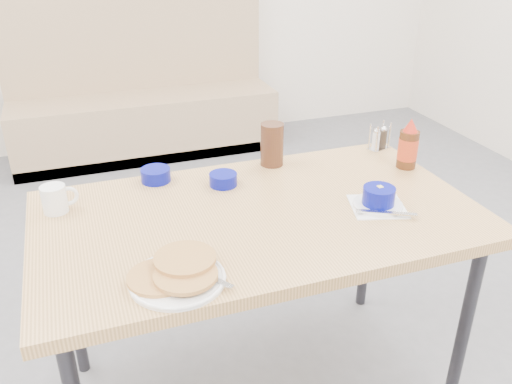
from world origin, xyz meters
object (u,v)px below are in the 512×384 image
object	(u,v)px
creamer_bowl	(156,175)
condiment_caddy	(379,140)
pancake_plate	(177,275)
grits_setting	(379,199)
booth_bench	(143,106)
dining_table	(259,229)
amber_tumbler	(272,144)
syrup_bottle	(408,147)
coffee_mug	(56,199)
butter_bowl	(223,179)

from	to	relation	value
creamer_bowl	condiment_caddy	world-z (taller)	condiment_caddy
pancake_plate	grits_setting	bearing A→B (deg)	14.05
booth_bench	dining_table	xyz separation A→B (m)	(0.00, -2.53, 0.35)
pancake_plate	amber_tumbler	distance (m)	0.79
pancake_plate	syrup_bottle	world-z (taller)	syrup_bottle
condiment_caddy	dining_table	bearing A→B (deg)	-168.99
amber_tumbler	syrup_bottle	xyz separation A→B (m)	(0.47, -0.19, 0.00)
condiment_caddy	booth_bench	bearing A→B (deg)	89.29
booth_bench	grits_setting	xyz separation A→B (m)	(0.37, -2.63, 0.44)
creamer_bowl	amber_tumbler	bearing A→B (deg)	-0.18
coffee_mug	booth_bench	bearing A→B (deg)	75.36
coffee_mug	syrup_bottle	bearing A→B (deg)	-3.49
grits_setting	butter_bowl	distance (m)	0.53
creamer_bowl	pancake_plate	bearing A→B (deg)	-95.15
condiment_caddy	amber_tumbler	bearing A→B (deg)	163.20
grits_setting	creamer_bowl	world-z (taller)	grits_setting
dining_table	creamer_bowl	size ratio (longest dim) A/B	13.36
creamer_bowl	amber_tumbler	distance (m)	0.45
booth_bench	dining_table	bearing A→B (deg)	-90.00
booth_bench	amber_tumbler	world-z (taller)	booth_bench
dining_table	pancake_plate	xyz separation A→B (m)	(-0.32, -0.27, 0.08)
condiment_caddy	coffee_mug	bearing A→B (deg)	168.44
butter_bowl	condiment_caddy	bearing A→B (deg)	9.25
dining_table	pancake_plate	bearing A→B (deg)	-139.89
dining_table	condiment_caddy	bearing A→B (deg)	27.98
booth_bench	butter_bowl	distance (m)	2.35
coffee_mug	condiment_caddy	xyz separation A→B (m)	(1.24, 0.12, -0.01)
butter_bowl	dining_table	bearing A→B (deg)	-77.38
creamer_bowl	butter_bowl	xyz separation A→B (m)	(0.22, -0.11, -0.00)
amber_tumbler	dining_table	bearing A→B (deg)	-117.23
coffee_mug	pancake_plate	bearing A→B (deg)	-60.30
condiment_caddy	butter_bowl	bearing A→B (deg)	172.28
booth_bench	dining_table	distance (m)	2.56
dining_table	condiment_caddy	world-z (taller)	condiment_caddy
syrup_bottle	creamer_bowl	bearing A→B (deg)	167.95
coffee_mug	creamer_bowl	bearing A→B (deg)	19.27
grits_setting	creamer_bowl	distance (m)	0.78
amber_tumbler	syrup_bottle	size ratio (longest dim) A/B	0.85
coffee_mug	dining_table	bearing A→B (deg)	-20.19
grits_setting	condiment_caddy	xyz separation A→B (m)	(0.27, 0.44, 0.01)
syrup_bottle	booth_bench	bearing A→B (deg)	105.00
condiment_caddy	syrup_bottle	bearing A→B (deg)	-106.97
grits_setting	condiment_caddy	bearing A→B (deg)	58.68
booth_bench	coffee_mug	bearing A→B (deg)	-104.64
booth_bench	coffee_mug	xyz separation A→B (m)	(-0.60, -2.31, 0.46)
butter_bowl	amber_tumbler	bearing A→B (deg)	26.28
pancake_plate	syrup_bottle	xyz separation A→B (m)	(0.96, 0.42, 0.06)
creamer_bowl	grits_setting	bearing A→B (deg)	-34.29
grits_setting	butter_bowl	size ratio (longest dim) A/B	2.30
pancake_plate	coffee_mug	bearing A→B (deg)	119.70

